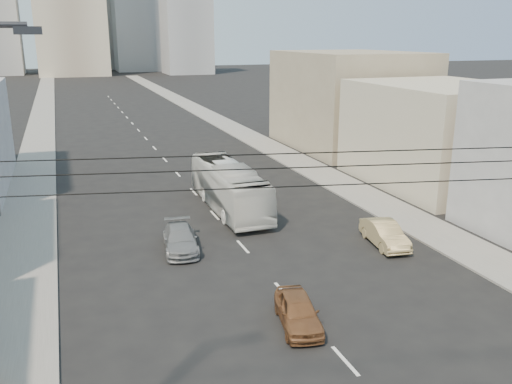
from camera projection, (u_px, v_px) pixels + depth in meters
sidewalk_left at (41, 125)px, 72.28m from camera, size 3.50×180.00×0.12m
sidewalk_right at (211, 117)px, 79.92m from camera, size 3.50×180.00×0.12m
lane_dashes at (150, 143)px, 60.75m from camera, size 0.15×104.00×0.01m
city_bus at (229, 187)px, 37.27m from camera, size 2.72×11.40×3.17m
sedan_brown at (298, 311)px, 22.36m from camera, size 2.28×4.07×1.31m
sedan_tan at (385, 234)px, 30.97m from camera, size 2.04×4.36×1.38m
sedan_grey at (180, 239)px, 30.28m from camera, size 2.37×4.63×1.29m
overhead_wires at (510, 162)px, 11.71m from camera, size 23.01×5.02×0.72m
bldg_right_mid at (441, 134)px, 43.39m from camera, size 11.00×14.00×8.00m
bldg_right_far at (349, 100)px, 57.73m from camera, size 12.00×16.00×10.00m
midrise_ne at (137, 9)px, 180.34m from camera, size 16.00×16.00×40.00m
midrise_back at (96, 5)px, 189.44m from camera, size 18.00×18.00×44.00m
midrise_east at (186, 27)px, 167.84m from camera, size 14.00×14.00×28.00m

